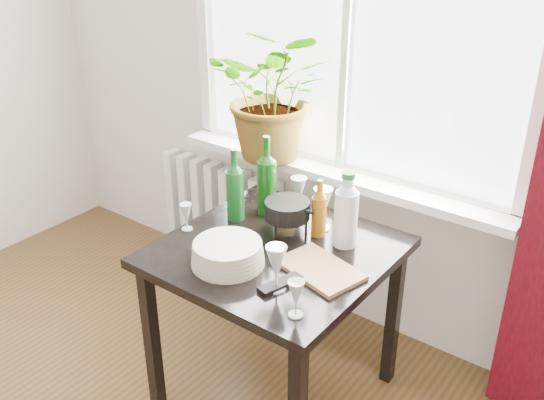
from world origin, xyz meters
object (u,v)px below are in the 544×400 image
Objects in this scene: wine_bottle_right at (267,175)px; wineglass_back_center at (323,208)px; wineglass_front_left at (186,217)px; cutting_board at (320,269)px; wine_bottle_left at (235,184)px; wineglass_far_right at (296,298)px; radiator at (222,210)px; plate_stack at (228,254)px; potted_plant at (276,94)px; table at (276,267)px; cleaning_bottle at (346,208)px; wineglass_front_right at (276,268)px; wineglass_back_left at (298,195)px; bottle_amber at (319,208)px; fondue_pot at (287,217)px; tv_remote at (281,284)px.

wineglass_back_center is at bearing 4.87° from wine_bottle_right.
wineglass_front_left is 0.39× the size of cutting_board.
wine_bottle_left is 0.73m from wineglass_far_right.
radiator is 2.88× the size of plate_stack.
potted_plant is 3.34× the size of wineglass_back_center.
cleaning_bottle is (0.20, 0.18, 0.25)m from table.
wineglass_front_right is 1.05× the size of wineglass_back_left.
potted_plant reaches higher than plate_stack.
wine_bottle_right is (0.64, -0.41, 0.54)m from radiator.
wineglass_front_right is 0.57m from wineglass_front_left.
wine_bottle_left is 0.29m from wineglass_back_left.
wineglass_far_right reaches higher than plate_stack.
wineglass_far_right is 0.44× the size of cutting_board.
potted_plant is (0.44, -0.08, 0.78)m from radiator.
cleaning_bottle is (0.41, -0.03, -0.02)m from wine_bottle_right.
wine_bottle_right is 0.29m from bottle_amber.
wineglass_front_right is 0.58× the size of cutting_board.
potted_plant reaches higher than wineglass_front_left.
wineglass_front_left is (-0.55, 0.12, -0.03)m from wineglass_front_right.
cutting_board is at bearing -45.63° from wineglass_back_left.
fondue_pot is (0.37, -0.42, -0.35)m from potted_plant.
wine_bottle_right reaches higher than wineglass_back_center.
cleaning_bottle is 0.26m from fondue_pot.
fondue_pot is at bearing 138.40° from tv_remote.
cleaning_bottle is at bearing 101.47° from tv_remote.
radiator is 2.47× the size of wine_bottle_left.
potted_plant reaches higher than table.
cleaning_bottle is 1.86× the size of tv_remote.
wine_bottle_right is at bearing -59.16° from potted_plant.
fondue_pot is (-0.24, -0.06, -0.09)m from cleaning_bottle.
fondue_pot is at bearing -165.94° from cleaning_bottle.
wine_bottle_left reaches higher than wineglass_back_center.
wineglass_front_left is (-0.10, -0.20, -0.10)m from wine_bottle_left.
wineglass_front_right is (0.38, -0.44, -0.09)m from wine_bottle_right.
potted_plant is 1.03m from tv_remote.
wine_bottle_right is at bearing 175.50° from cleaning_bottle.
table is 3.41× the size of bottle_amber.
wineglass_back_left is 0.19m from fondue_pot.
wineglass_far_right reaches higher than tv_remote.
wine_bottle_left is 0.50m from cleaning_bottle.
wineglass_front_right is (1.02, -0.86, 0.45)m from radiator.
plate_stack is at bearing -106.92° from wineglass_back_center.
wineglass_far_right is (0.23, -0.50, -0.06)m from bottle_amber.
table is at bearing 146.34° from tv_remote.
radiator is at bearing 156.93° from tv_remote.
radiator is 0.90m from potted_plant.
cleaning_bottle is 0.66m from wineglass_front_left.
wineglass_far_right is at bearing -21.20° from tv_remote.
radiator is 3.77× the size of fondue_pot.
wineglass_front_right reaches higher than plate_stack.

